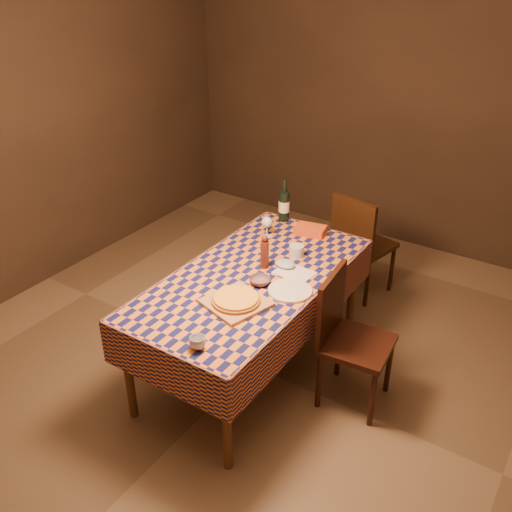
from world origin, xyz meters
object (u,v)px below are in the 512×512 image
(cutting_board, at_px, (236,303))
(pizza, at_px, (236,299))
(chair_right, at_px, (346,332))
(chair_far, at_px, (360,241))
(bowl, at_px, (260,281))
(wine_bottle, at_px, (284,205))
(white_plate, at_px, (290,291))
(dining_table, at_px, (252,286))

(cutting_board, bearing_deg, pizza, 0.00)
(chair_right, bearing_deg, chair_far, 110.38)
(cutting_board, bearing_deg, chair_far, 86.18)
(chair_right, bearing_deg, cutting_board, -143.14)
(bowl, bearing_deg, chair_right, 14.23)
(bowl, xyz_separation_m, chair_right, (0.57, 0.14, -0.27))
(cutting_board, distance_m, chair_far, 1.66)
(pizza, xyz_separation_m, bowl, (-0.01, 0.28, -0.01))
(wine_bottle, distance_m, chair_far, 0.76)
(wine_bottle, bearing_deg, cutting_board, -72.81)
(chair_far, bearing_deg, pizza, -93.82)
(chair_far, bearing_deg, white_plate, -85.84)
(wine_bottle, bearing_deg, chair_right, -39.47)
(pizza, relative_size, chair_far, 0.34)
(pizza, distance_m, chair_right, 0.76)
(pizza, height_order, bowl, pizza)
(pizza, height_order, wine_bottle, wine_bottle)
(pizza, bearing_deg, cutting_board, 180.00)
(bowl, bearing_deg, white_plate, 6.77)
(bowl, height_order, wine_bottle, wine_bottle)
(cutting_board, bearing_deg, dining_table, 107.23)
(white_plate, relative_size, chair_far, 0.30)
(wine_bottle, relative_size, chair_right, 0.37)
(dining_table, height_order, white_plate, white_plate)
(wine_bottle, xyz_separation_m, white_plate, (0.57, -0.88, -0.12))
(chair_right, bearing_deg, bowl, -165.77)
(dining_table, height_order, chair_far, chair_far)
(dining_table, xyz_separation_m, white_plate, (0.31, -0.03, 0.08))
(white_plate, bearing_deg, cutting_board, -124.32)
(chair_far, bearing_deg, chair_right, -69.62)
(dining_table, distance_m, cutting_board, 0.36)
(dining_table, bearing_deg, cutting_board, -72.77)
(cutting_board, xyz_separation_m, pizza, (0.00, 0.00, 0.03))
(dining_table, height_order, chair_right, chair_right)
(dining_table, relative_size, chair_right, 1.98)
(cutting_board, relative_size, chair_far, 0.37)
(pizza, distance_m, white_plate, 0.37)
(white_plate, height_order, chair_far, chair_far)
(wine_bottle, height_order, white_plate, wine_bottle)
(dining_table, bearing_deg, chair_far, 80.82)
(dining_table, relative_size, white_plate, 6.53)
(dining_table, xyz_separation_m, wine_bottle, (-0.26, 0.86, 0.20))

